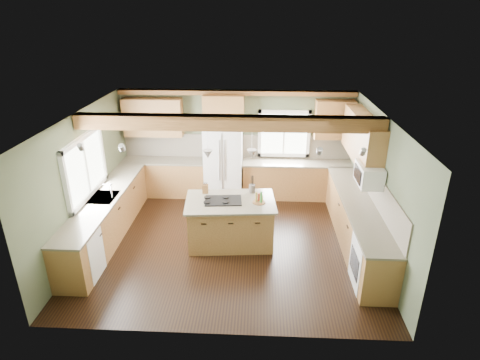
{
  "coord_description": "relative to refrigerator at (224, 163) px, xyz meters",
  "views": [
    {
      "loc": [
        0.56,
        -6.93,
        4.36
      ],
      "look_at": [
        0.19,
        0.3,
        1.24
      ],
      "focal_mm": 30.0,
      "sensor_mm": 36.0,
      "label": 1
    }
  ],
  "objects": [
    {
      "name": "base_cab_back_right",
      "position": [
        1.79,
        0.08,
        -0.46
      ],
      "size": [
        2.62,
        0.6,
        0.88
      ],
      "primitive_type": "cube",
      "color": "brown",
      "rests_on": "floor"
    },
    {
      "name": "bottle_tray",
      "position": [
        0.87,
        -2.16,
        0.13
      ],
      "size": [
        0.27,
        0.27,
        0.23
      ],
      "primitive_type": null,
      "rotation": [
        0.0,
        0.0,
        -0.11
      ],
      "color": "brown",
      "rests_on": "island_top"
    },
    {
      "name": "backsplash_right",
      "position": [
        3.08,
        -2.07,
        0.31
      ],
      "size": [
        0.03,
        3.7,
        0.58
      ],
      "primitive_type": "cube",
      "color": "brown",
      "rests_on": "wall_right"
    },
    {
      "name": "upper_cab_right",
      "position": [
        2.92,
        -1.22,
        1.05
      ],
      "size": [
        0.35,
        2.2,
        0.9
      ],
      "primitive_type": "cube",
      "color": "brown",
      "rests_on": "wall_right"
    },
    {
      "name": "knife_block",
      "position": [
        -0.21,
        -1.79,
        0.11
      ],
      "size": [
        0.12,
        0.09,
        0.19
      ],
      "primitive_type": "cube",
      "rotation": [
        0.0,
        0.0,
        -0.04
      ],
      "color": "brown",
      "rests_on": "island_top"
    },
    {
      "name": "counter_right",
      "position": [
        2.8,
        -2.07,
        0.0
      ],
      "size": [
        0.64,
        3.74,
        0.04
      ],
      "primitive_type": "cube",
      "color": "#4E4639",
      "rests_on": "base_cab_right"
    },
    {
      "name": "island",
      "position": [
        0.32,
        -2.11,
        -0.46
      ],
      "size": [
        1.7,
        1.12,
        0.88
      ],
      "primitive_type": "cube",
      "rotation": [
        0.0,
        0.0,
        0.09
      ],
      "color": "brown",
      "rests_on": "floor"
    },
    {
      "name": "upper_cab_back_corner",
      "position": [
        2.6,
        0.21,
        1.05
      ],
      "size": [
        0.9,
        0.35,
        0.9
      ],
      "primitive_type": "cube",
      "color": "brown",
      "rests_on": "wall_back"
    },
    {
      "name": "dishwasher",
      "position": [
        -2.19,
        -3.37,
        -0.47
      ],
      "size": [
        0.6,
        0.6,
        0.84
      ],
      "primitive_type": "cube",
      "color": "white",
      "rests_on": "floor"
    },
    {
      "name": "soffit_trim",
      "position": [
        0.3,
        0.28,
        1.64
      ],
      "size": [
        5.55,
        0.2,
        0.1
      ],
      "primitive_type": "cube",
      "color": "#553518",
      "rests_on": "ceiling"
    },
    {
      "name": "pendant_right",
      "position": [
        0.72,
        -2.08,
        0.98
      ],
      "size": [
        0.18,
        0.18,
        0.16
      ],
      "primitive_type": "cone",
      "rotation": [
        3.14,
        0.0,
        0.0
      ],
      "color": "#B2B2B7",
      "rests_on": "ceiling"
    },
    {
      "name": "window_left",
      "position": [
        -2.48,
        -2.07,
        0.65
      ],
      "size": [
        0.04,
        1.6,
        1.05
      ],
      "primitive_type": "cube",
      "color": "white",
      "rests_on": "wall_left"
    },
    {
      "name": "upper_cab_back_left",
      "position": [
        -1.69,
        0.21,
        1.05
      ],
      "size": [
        1.4,
        0.35,
        0.9
      ],
      "primitive_type": "cube",
      "color": "brown",
      "rests_on": "wall_back"
    },
    {
      "name": "pendant_left",
      "position": [
        -0.08,
        -2.15,
        0.98
      ],
      "size": [
        0.18,
        0.18,
        0.16
      ],
      "primitive_type": "cone",
      "rotation": [
        3.14,
        0.0,
        0.0
      ],
      "color": "#B2B2B7",
      "rests_on": "ceiling"
    },
    {
      "name": "backsplash_back",
      "position": [
        0.3,
        0.36,
        0.31
      ],
      "size": [
        5.58,
        0.03,
        0.58
      ],
      "primitive_type": "cube",
      "color": "brown",
      "rests_on": "wall_back"
    },
    {
      "name": "refrigerator",
      "position": [
        0.0,
        0.0,
        0.0
      ],
      "size": [
        0.9,
        0.74,
        1.8
      ],
      "primitive_type": "cube",
      "color": "white",
      "rests_on": "floor"
    },
    {
      "name": "faucet",
      "position": [
        -2.02,
        -2.07,
        0.15
      ],
      "size": [
        0.02,
        0.02,
        0.28
      ],
      "primitive_type": "cylinder",
      "color": "#B2B2B7",
      "rests_on": "sink"
    },
    {
      "name": "counter_back_right",
      "position": [
        1.79,
        0.08,
        0.0
      ],
      "size": [
        2.66,
        0.64,
        0.04
      ],
      "primitive_type": "cube",
      "color": "#4E4639",
      "rests_on": "base_cab_back_right"
    },
    {
      "name": "upper_cab_over_fridge",
      "position": [
        -0.0,
        0.21,
        1.25
      ],
      "size": [
        0.96,
        0.35,
        0.7
      ],
      "primitive_type": "cube",
      "color": "brown",
      "rests_on": "wall_back"
    },
    {
      "name": "microwave",
      "position": [
        2.88,
        -2.17,
        0.65
      ],
      "size": [
        0.4,
        0.7,
        0.38
      ],
      "primitive_type": "cube",
      "color": "white",
      "rests_on": "wall_right"
    },
    {
      "name": "sink",
      "position": [
        -2.2,
        -2.07,
        0.01
      ],
      "size": [
        0.5,
        0.65,
        0.03
      ],
      "primitive_type": "cube",
      "color": "#262628",
      "rests_on": "counter_left"
    },
    {
      "name": "base_cab_right",
      "position": [
        2.8,
        -2.07,
        -0.46
      ],
      "size": [
        0.6,
        3.7,
        0.88
      ],
      "primitive_type": "cube",
      "color": "brown",
      "rests_on": "floor"
    },
    {
      "name": "base_cab_left",
      "position": [
        -2.2,
        -2.07,
        -0.46
      ],
      "size": [
        0.6,
        3.7,
        0.88
      ],
      "primitive_type": "cube",
      "color": "brown",
      "rests_on": "floor"
    },
    {
      "name": "wall_left",
      "position": [
        -2.5,
        -2.12,
        0.4
      ],
      "size": [
        0.0,
        5.0,
        5.0
      ],
      "primitive_type": "plane",
      "rotation": [
        1.57,
        0.0,
        1.57
      ],
      "color": "#48523A",
      "rests_on": "ground"
    },
    {
      "name": "base_cab_back_left",
      "position": [
        -1.49,
        0.08,
        -0.46
      ],
      "size": [
        2.02,
        0.6,
        0.88
      ],
      "primitive_type": "cube",
      "color": "brown",
      "rests_on": "floor"
    },
    {
      "name": "utensil_crock",
      "position": [
        0.73,
        -1.7,
        0.1
      ],
      "size": [
        0.14,
        0.14,
        0.16
      ],
      "primitive_type": "cylinder",
      "rotation": [
        0.0,
        0.0,
        0.19
      ],
      "color": "#474039",
      "rests_on": "island_top"
    },
    {
      "name": "wall_right",
      "position": [
        3.1,
        -2.12,
        0.4
      ],
      "size": [
        0.0,
        5.0,
        5.0
      ],
      "primitive_type": "plane",
      "rotation": [
        1.57,
        0.0,
        -1.57
      ],
      "color": "#48523A",
      "rests_on": "ground"
    },
    {
      "name": "wall_back",
      "position": [
        0.3,
        0.38,
        0.4
      ],
      "size": [
        5.6,
        0.0,
        5.6
      ],
      "primitive_type": "plane",
      "rotation": [
        1.57,
        0.0,
        0.0
      ],
      "color": "#48523A",
      "rests_on": "ground"
    },
    {
      "name": "window_back",
      "position": [
        1.45,
        0.36,
        0.65
      ],
      "size": [
        1.1,
        0.04,
        1.0
      ],
      "primitive_type": "cube",
      "color": "white",
      "rests_on": "wall_back"
    },
    {
      "name": "ceiling_beam",
      "position": [
        0.3,
        -2.11,
        1.57
      ],
      "size": [
        5.55,
        0.26,
        0.26
      ],
      "primitive_type": "cube",
      "color": "#553518",
      "rests_on": "ceiling"
    },
    {
      "name": "island_top",
      "position": [
        0.32,
        -2.11,
        0.0
      ],
      "size": [
        1.81,
        1.24,
        0.04
      ],
      "primitive_type": "cube",
      "rotation": [
        0.0,
        0.0,
        0.09
      ],
      "color": "#4E4639",
      "rests_on": "island"
    },
    {
      "name": "counter_back_left",
      "position": [
        -1.49,
        0.08,
        0.0
      ],
      "size": [
        2.06,
        0.64,
        0.04
      ],
      "primitive_type": "cube",
      "color": "#4E4639",
      "rests_on": "base_cab_back_left"
    },
    {
      "name": "cooktop",
      "position": [
        0.18,
        -2.13,
        0.03
      ],
      "size": [
        0.74,
        0.53,
        0.02
      ],
      "primitive_type": "cube",
      "rotation": [
        0.0,
        0.0,
        0.09
      ],
      "color": "black",
      "rests_on": "island_top"
    },
    {
      "name": "oven",
      "position": [
        2.79,
        -3.37,
        -0.47
      ],
      "size": [
        0.6,
        0.72,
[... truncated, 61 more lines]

